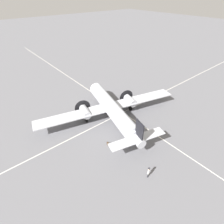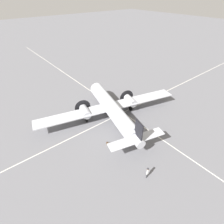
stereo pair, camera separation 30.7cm
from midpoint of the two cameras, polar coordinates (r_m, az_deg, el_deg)
The scene contains 7 objects.
ground_plane at distance 32.54m, azimuth 0.27°, elevation -2.37°, with size 300.00×300.00×0.00m, color slate.
apron_line_eastwest at distance 34.10m, azimuth 4.11°, elevation -0.45°, with size 120.00×0.16×0.01m.
apron_line_northsouth at distance 32.73m, azimuth -0.07°, elevation -2.10°, with size 0.16×120.00×0.01m.
airliner_main at distance 31.37m, azimuth -0.02°, elevation 1.66°, with size 19.39×26.52×5.73m.
crew_foreground at distance 23.67m, azimuth 11.89°, elevation -18.56°, with size 0.39×0.52×1.71m.
suitcase_near_door at distance 27.47m, azimuth -1.12°, elevation -10.32°, with size 0.48×0.16×0.57m.
suitcase_upright_spare at distance 27.45m, azimuth -0.95°, elevation -10.53°, with size 0.35×0.16×0.46m.
Camera 2 is at (-20.01, 16.13, 19.96)m, focal length 28.00 mm.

